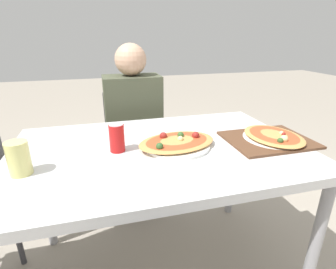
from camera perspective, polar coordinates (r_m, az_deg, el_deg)
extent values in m
plane|color=#9E9384|center=(1.65, -1.54, -27.29)|extent=(14.00, 14.00, 0.00)
cube|color=silver|center=(1.21, -1.87, -3.66)|extent=(1.32, 0.86, 0.04)
cylinder|color=#99999E|center=(1.41, 29.27, -20.76)|extent=(0.05, 0.05, 0.71)
cylinder|color=#99999E|center=(1.73, -25.30, -11.79)|extent=(0.05, 0.05, 0.71)
cylinder|color=#99999E|center=(1.89, 13.77, -7.23)|extent=(0.05, 0.05, 0.71)
cube|color=#4C4C4C|center=(1.95, -7.28, -3.70)|extent=(0.40, 0.40, 0.04)
cube|color=#4C4C4C|center=(2.04, -8.31, 3.90)|extent=(0.38, 0.03, 0.39)
cylinder|color=#38383D|center=(1.93, -1.14, -11.18)|extent=(0.03, 0.03, 0.40)
cylinder|color=#38383D|center=(1.90, -11.40, -12.40)|extent=(0.03, 0.03, 0.40)
cylinder|color=#38383D|center=(2.22, -3.30, -6.63)|extent=(0.03, 0.03, 0.40)
cylinder|color=#38383D|center=(2.19, -12.11, -7.59)|extent=(0.03, 0.03, 0.40)
cylinder|color=#38383D|center=(1.75, -30.01, -18.41)|extent=(0.03, 0.03, 0.40)
cylinder|color=#2D2D38|center=(1.95, -4.00, -10.26)|extent=(0.10, 0.10, 0.44)
cylinder|color=#2D2D38|center=(1.93, -8.98, -10.84)|extent=(0.10, 0.10, 0.44)
cube|color=#474C38|center=(1.82, -7.56, 4.19)|extent=(0.37, 0.23, 0.54)
sphere|color=tan|center=(1.75, -8.15, 15.86)|extent=(0.20, 0.20, 0.20)
cylinder|color=white|center=(1.20, 1.94, -2.33)|extent=(0.30, 0.30, 0.01)
ellipsoid|color=tan|center=(1.20, 1.95, -1.58)|extent=(0.40, 0.31, 0.02)
ellipsoid|color=#C14C28|center=(1.19, 1.95, -1.32)|extent=(0.33, 0.26, 0.01)
sphere|color=#335928|center=(1.11, -1.86, -2.58)|extent=(0.03, 0.03, 0.03)
sphere|color=maroon|center=(1.23, 6.06, -0.21)|extent=(0.04, 0.04, 0.04)
sphere|color=beige|center=(1.19, 2.71, -0.98)|extent=(0.03, 0.03, 0.03)
sphere|color=#335928|center=(1.23, 2.76, -0.11)|extent=(0.03, 0.03, 0.03)
sphere|color=maroon|center=(1.22, -1.02, -0.29)|extent=(0.03, 0.03, 0.03)
cylinder|color=red|center=(1.16, -11.06, -0.76)|extent=(0.07, 0.07, 0.12)
cylinder|color=silver|center=(1.14, -11.27, 2.16)|extent=(0.06, 0.06, 0.00)
cylinder|color=#E0DB7F|center=(1.10, -29.73, -4.51)|extent=(0.08, 0.08, 0.13)
cube|color=brown|center=(1.35, 20.88, -1.07)|extent=(0.39, 0.31, 0.01)
cylinder|color=white|center=(1.37, 21.90, -0.90)|extent=(0.29, 0.29, 0.01)
ellipsoid|color=tan|center=(1.37, 21.99, -0.24)|extent=(0.27, 0.33, 0.02)
ellipsoid|color=#C14C28|center=(1.36, 22.03, 0.00)|extent=(0.22, 0.27, 0.01)
sphere|color=#335928|center=(1.28, 23.24, -1.23)|extent=(0.03, 0.03, 0.03)
sphere|color=maroon|center=(1.37, 23.80, 0.04)|extent=(0.02, 0.02, 0.02)
sphere|color=beige|center=(1.37, 23.49, 0.21)|extent=(0.02, 0.02, 0.02)
sphere|color=beige|center=(1.30, 23.94, -0.88)|extent=(0.03, 0.03, 0.03)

